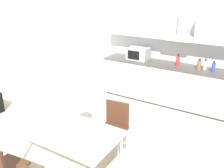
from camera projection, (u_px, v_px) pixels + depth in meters
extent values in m
cube|color=beige|center=(71.00, 149.00, 4.18)|extent=(8.05, 8.53, 0.02)
cube|color=silver|center=(145.00, 38.00, 5.97)|extent=(6.44, 0.10, 2.71)
cube|color=#333333|center=(173.00, 103.00, 5.74)|extent=(3.25, 0.57, 0.05)
cube|color=silver|center=(175.00, 85.00, 5.57)|extent=(3.38, 0.62, 0.83)
cube|color=#4C4742|center=(177.00, 66.00, 5.41)|extent=(3.40, 0.64, 0.03)
cube|color=silver|center=(112.00, 69.00, 5.93)|extent=(0.01, 0.01, 0.14)
cube|color=silver|center=(130.00, 73.00, 5.70)|extent=(0.01, 0.01, 0.14)
cube|color=silver|center=(150.00, 76.00, 5.47)|extent=(0.01, 0.01, 0.14)
cube|color=silver|center=(171.00, 80.00, 5.24)|extent=(0.01, 0.01, 0.14)
cube|color=silver|center=(182.00, 52.00, 5.55)|extent=(3.38, 0.02, 0.47)
cube|color=silver|center=(139.00, 22.00, 5.68)|extent=(1.39, 0.34, 0.58)
cube|color=#B7BABF|center=(181.00, 38.00, 5.28)|extent=(0.59, 0.40, 0.10)
cube|color=#B7BABF|center=(184.00, 24.00, 5.27)|extent=(0.20, 0.16, 0.53)
cube|color=#ADADB2|center=(138.00, 54.00, 5.80)|extent=(0.48, 0.34, 0.28)
cube|color=black|center=(133.00, 55.00, 5.68)|extent=(0.29, 0.01, 0.20)
cylinder|color=brown|center=(199.00, 65.00, 5.11)|extent=(0.08, 0.08, 0.19)
cylinder|color=black|center=(200.00, 60.00, 5.06)|extent=(0.03, 0.03, 0.04)
cylinder|color=red|center=(178.00, 61.00, 5.32)|extent=(0.08, 0.08, 0.23)
cylinder|color=black|center=(178.00, 55.00, 5.27)|extent=(0.03, 0.03, 0.05)
cylinder|color=blue|center=(213.00, 67.00, 4.99)|extent=(0.07, 0.07, 0.18)
cylinder|color=black|center=(214.00, 62.00, 4.95)|extent=(0.03, 0.03, 0.04)
cylinder|color=white|center=(205.00, 65.00, 5.14)|extent=(0.08, 0.08, 0.19)
cylinder|color=black|center=(206.00, 60.00, 5.09)|extent=(0.03, 0.03, 0.04)
cube|color=silver|center=(65.00, 130.00, 3.36)|extent=(1.51, 0.80, 0.04)
cylinder|color=silver|center=(14.00, 150.00, 3.57)|extent=(0.04, 0.04, 0.71)
cylinder|color=silver|center=(48.00, 128.00, 4.10)|extent=(0.04, 0.04, 0.71)
cylinder|color=silver|center=(121.00, 156.00, 3.44)|extent=(0.04, 0.04, 0.71)
cube|color=#4C2D1E|center=(7.00, 168.00, 3.08)|extent=(0.44, 0.44, 0.04)
cube|color=#4C2D1E|center=(113.00, 131.00, 3.86)|extent=(0.44, 0.44, 0.04)
cube|color=#4C2D1E|center=(117.00, 113.00, 3.93)|extent=(0.38, 0.08, 0.40)
cylinder|color=silver|center=(118.00, 152.00, 3.74)|extent=(0.02, 0.02, 0.43)
cylinder|color=silver|center=(98.00, 147.00, 3.87)|extent=(0.02, 0.02, 0.43)
cylinder|color=silver|center=(127.00, 140.00, 4.02)|extent=(0.02, 0.02, 0.43)
cylinder|color=silver|center=(108.00, 135.00, 4.16)|extent=(0.02, 0.02, 0.43)
cone|color=silver|center=(58.00, 51.00, 2.96)|extent=(0.32, 0.32, 0.22)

